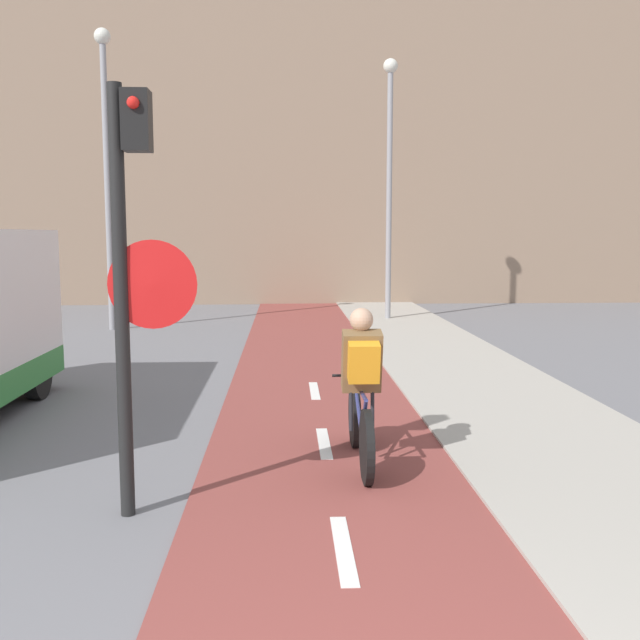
# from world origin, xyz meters

# --- Properties ---
(building_row_background) EXTENTS (60.00, 5.20, 11.88)m
(building_row_background) POSITION_xyz_m (0.00, 23.08, 5.95)
(building_row_background) COLOR #89705B
(building_row_background) RESTS_ON ground_plane
(traffic_light_pole) EXTENTS (0.67, 0.25, 3.26)m
(traffic_light_pole) POSITION_xyz_m (-1.54, 3.73, 2.01)
(traffic_light_pole) COLOR black
(traffic_light_pole) RESTS_ON ground_plane
(street_lamp_far) EXTENTS (0.36, 0.36, 6.66)m
(street_lamp_far) POSITION_xyz_m (-4.38, 14.77, 4.08)
(street_lamp_far) COLOR gray
(street_lamp_far) RESTS_ON ground_plane
(street_lamp_sidewalk) EXTENTS (0.36, 0.36, 6.46)m
(street_lamp_sidewalk) POSITION_xyz_m (2.21, 16.31, 3.97)
(street_lamp_sidewalk) COLOR gray
(street_lamp_sidewalk) RESTS_ON ground_plane
(cyclist_near) EXTENTS (0.46, 1.77, 1.50)m
(cyclist_near) POSITION_xyz_m (0.31, 4.82, 0.71)
(cyclist_near) COLOR black
(cyclist_near) RESTS_ON ground_plane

